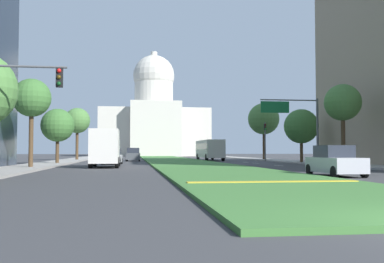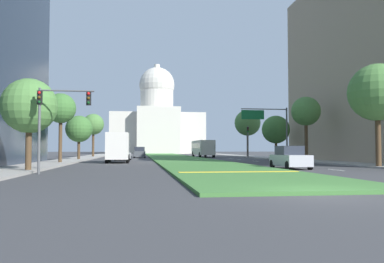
{
  "view_description": "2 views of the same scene",
  "coord_description": "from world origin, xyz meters",
  "px_view_note": "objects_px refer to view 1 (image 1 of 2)",
  "views": [
    {
      "loc": [
        -5.78,
        -7.27,
        1.43
      ],
      "look_at": [
        2.15,
        51.96,
        4.0
      ],
      "focal_mm": 41.87,
      "sensor_mm": 36.0,
      "label": 1
    },
    {
      "loc": [
        -5.91,
        -12.32,
        1.52
      ],
      "look_at": [
        1.96,
        45.61,
        4.04
      ],
      "focal_mm": 37.24,
      "sensor_mm": 36.0,
      "label": 2
    }
  ],
  "objects_px": {
    "traffic_light_near_left": "(10,95)",
    "city_bus": "(210,148)",
    "street_tree_right_mid": "(343,103)",
    "sedan_midblock": "(112,157)",
    "box_truck_delivery": "(105,148)",
    "street_tree_right_distant": "(264,119)",
    "street_tree_left_far": "(58,125)",
    "sedan_lead_stopped": "(335,162)",
    "street_tree_left_distant": "(77,121)",
    "street_tree_left_mid": "(32,99)",
    "overhead_guide_sign": "(296,117)",
    "capitol_building": "(154,121)",
    "sedan_distant": "(133,155)",
    "street_tree_right_far": "(301,126)",
    "traffic_light_far_right": "(265,137)"
  },
  "relations": [
    {
      "from": "street_tree_left_mid",
      "to": "street_tree_right_distant",
      "type": "distance_m",
      "value": 39.19
    },
    {
      "from": "street_tree_right_mid",
      "to": "box_truck_delivery",
      "type": "xyz_separation_m",
      "value": [
        -21.3,
        0.51,
        -4.09
      ]
    },
    {
      "from": "street_tree_right_mid",
      "to": "street_tree_right_far",
      "type": "bearing_deg",
      "value": 89.55
    },
    {
      "from": "traffic_light_far_right",
      "to": "sedan_lead_stopped",
      "type": "distance_m",
      "value": 34.63
    },
    {
      "from": "traffic_light_near_left",
      "to": "sedan_distant",
      "type": "bearing_deg",
      "value": 82.84
    },
    {
      "from": "street_tree_left_distant",
      "to": "street_tree_right_distant",
      "type": "bearing_deg",
      "value": -4.07
    },
    {
      "from": "traffic_light_near_left",
      "to": "box_truck_delivery",
      "type": "bearing_deg",
      "value": 81.36
    },
    {
      "from": "street_tree_right_mid",
      "to": "sedan_midblock",
      "type": "height_order",
      "value": "street_tree_right_mid"
    },
    {
      "from": "traffic_light_near_left",
      "to": "sedan_lead_stopped",
      "type": "relative_size",
      "value": 1.25
    },
    {
      "from": "street_tree_left_mid",
      "to": "sedan_midblock",
      "type": "bearing_deg",
      "value": 60.81
    },
    {
      "from": "traffic_light_far_right",
      "to": "overhead_guide_sign",
      "type": "relative_size",
      "value": 0.8
    },
    {
      "from": "capitol_building",
      "to": "box_truck_delivery",
      "type": "distance_m",
      "value": 82.81
    },
    {
      "from": "street_tree_right_far",
      "to": "street_tree_right_distant",
      "type": "xyz_separation_m",
      "value": [
        0.41,
        16.05,
        1.99
      ]
    },
    {
      "from": "street_tree_left_mid",
      "to": "sedan_midblock",
      "type": "xyz_separation_m",
      "value": [
        5.94,
        10.63,
        -4.82
      ]
    },
    {
      "from": "sedan_lead_stopped",
      "to": "box_truck_delivery",
      "type": "height_order",
      "value": "box_truck_delivery"
    },
    {
      "from": "sedan_midblock",
      "to": "box_truck_delivery",
      "type": "bearing_deg",
      "value": -91.64
    },
    {
      "from": "street_tree_left_mid",
      "to": "street_tree_right_far",
      "type": "xyz_separation_m",
      "value": [
        27.08,
        11.88,
        -1.39
      ]
    },
    {
      "from": "traffic_light_near_left",
      "to": "street_tree_left_far",
      "type": "relative_size",
      "value": 0.89
    },
    {
      "from": "street_tree_left_mid",
      "to": "street_tree_left_far",
      "type": "distance_m",
      "value": 11.78
    },
    {
      "from": "street_tree_right_mid",
      "to": "street_tree_left_distant",
      "type": "height_order",
      "value": "street_tree_left_distant"
    },
    {
      "from": "traffic_light_near_left",
      "to": "city_bus",
      "type": "distance_m",
      "value": 47.87
    },
    {
      "from": "traffic_light_near_left",
      "to": "overhead_guide_sign",
      "type": "bearing_deg",
      "value": 45.77
    },
    {
      "from": "street_tree_left_distant",
      "to": "traffic_light_far_right",
      "type": "bearing_deg",
      "value": -19.4
    },
    {
      "from": "street_tree_left_mid",
      "to": "street_tree_right_far",
      "type": "distance_m",
      "value": 29.6
    },
    {
      "from": "street_tree_right_far",
      "to": "street_tree_left_mid",
      "type": "bearing_deg",
      "value": -156.32
    },
    {
      "from": "overhead_guide_sign",
      "to": "sedan_distant",
      "type": "xyz_separation_m",
      "value": [
        -15.46,
        21.04,
        -3.81
      ]
    },
    {
      "from": "sedan_lead_stopped",
      "to": "box_truck_delivery",
      "type": "bearing_deg",
      "value": 131.84
    },
    {
      "from": "street_tree_right_mid",
      "to": "street_tree_left_distant",
      "type": "bearing_deg",
      "value": 133.6
    },
    {
      "from": "street_tree_right_far",
      "to": "overhead_guide_sign",
      "type": "bearing_deg",
      "value": -114.78
    },
    {
      "from": "street_tree_right_distant",
      "to": "sedan_midblock",
      "type": "relative_size",
      "value": 1.85
    },
    {
      "from": "capitol_building",
      "to": "sedan_midblock",
      "type": "xyz_separation_m",
      "value": [
        -7.81,
        -73.47,
        -8.61
      ]
    },
    {
      "from": "street_tree_right_mid",
      "to": "city_bus",
      "type": "height_order",
      "value": "street_tree_right_mid"
    },
    {
      "from": "sedan_midblock",
      "to": "city_bus",
      "type": "xyz_separation_m",
      "value": [
        13.31,
        17.22,
        1.0
      ]
    },
    {
      "from": "street_tree_left_mid",
      "to": "sedan_distant",
      "type": "xyz_separation_m",
      "value": [
        8.12,
        25.34,
        -4.74
      ]
    },
    {
      "from": "street_tree_left_mid",
      "to": "street_tree_right_mid",
      "type": "distance_m",
      "value": 27.04
    },
    {
      "from": "traffic_light_near_left",
      "to": "street_tree_left_distant",
      "type": "height_order",
      "value": "street_tree_left_distant"
    },
    {
      "from": "street_tree_left_far",
      "to": "box_truck_delivery",
      "type": "xyz_separation_m",
      "value": [
        5.54,
        -9.63,
        -2.41
      ]
    },
    {
      "from": "street_tree_left_far",
      "to": "street_tree_right_far",
      "type": "xyz_separation_m",
      "value": [
        26.92,
        0.2,
        0.1
      ]
    },
    {
      "from": "sedan_lead_stopped",
      "to": "city_bus",
      "type": "distance_m",
      "value": 40.95
    },
    {
      "from": "capitol_building",
      "to": "sedan_lead_stopped",
      "type": "height_order",
      "value": "capitol_building"
    },
    {
      "from": "traffic_light_near_left",
      "to": "city_bus",
      "type": "height_order",
      "value": "traffic_light_near_left"
    },
    {
      "from": "street_tree_right_mid",
      "to": "box_truck_delivery",
      "type": "bearing_deg",
      "value": 178.63
    },
    {
      "from": "capitol_building",
      "to": "street_tree_left_far",
      "type": "distance_m",
      "value": 73.88
    },
    {
      "from": "traffic_light_near_left",
      "to": "overhead_guide_sign",
      "type": "relative_size",
      "value": 0.8
    },
    {
      "from": "street_tree_left_far",
      "to": "city_bus",
      "type": "height_order",
      "value": "street_tree_left_far"
    },
    {
      "from": "capitol_building",
      "to": "sedan_distant",
      "type": "bearing_deg",
      "value": -95.48
    },
    {
      "from": "capitol_building",
      "to": "street_tree_right_mid",
      "type": "relative_size",
      "value": 3.8
    },
    {
      "from": "traffic_light_near_left",
      "to": "sedan_midblock",
      "type": "relative_size",
      "value": 1.12
    },
    {
      "from": "overhead_guide_sign",
      "to": "street_tree_left_distant",
      "type": "xyz_separation_m",
      "value": [
        -23.57,
        25.59,
        1.11
      ]
    },
    {
      "from": "traffic_light_near_left",
      "to": "overhead_guide_sign",
      "type": "xyz_separation_m",
      "value": [
        20.78,
        21.35,
        0.86
      ]
    }
  ]
}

